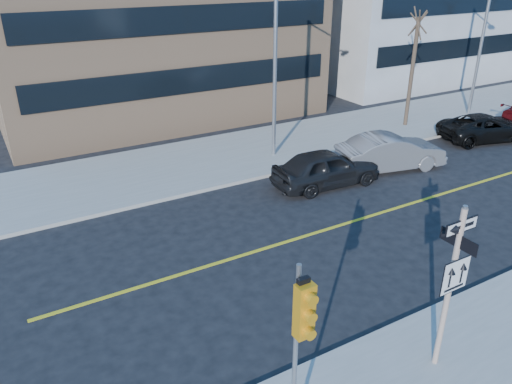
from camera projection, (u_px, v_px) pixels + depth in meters
ground at (362, 308)px, 13.62m from camera, size 120.00×120.00×0.00m
far_sidewalk at (455, 111)px, 31.19m from camera, size 66.00×6.00×0.15m
road_centerline at (509, 173)px, 22.21m from camera, size 40.00×0.14×0.01m
sign_pole at (451, 280)px, 10.62m from camera, size 0.92×0.92×4.06m
traffic_signal at (302, 325)px, 8.44m from camera, size 0.32×0.45×4.00m
parked_car_a at (326, 168)px, 20.73m from camera, size 2.14×4.74×1.58m
parked_car_b at (391, 152)px, 22.37m from camera, size 2.74×5.16×1.62m
parked_car_c at (486, 128)px, 26.06m from camera, size 3.51×5.37×1.37m
streetlight_a at (278, 58)px, 21.87m from camera, size 0.55×2.25×8.00m
streetlight_b at (487, 36)px, 28.23m from camera, size 0.55×2.25×8.00m
street_tree_west at (418, 26)px, 26.06m from camera, size 1.80×1.80×6.35m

